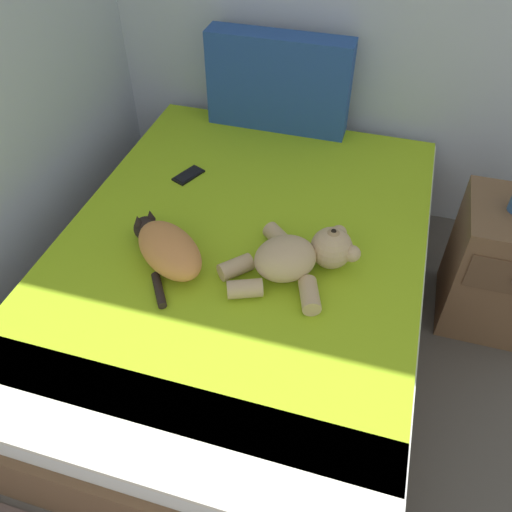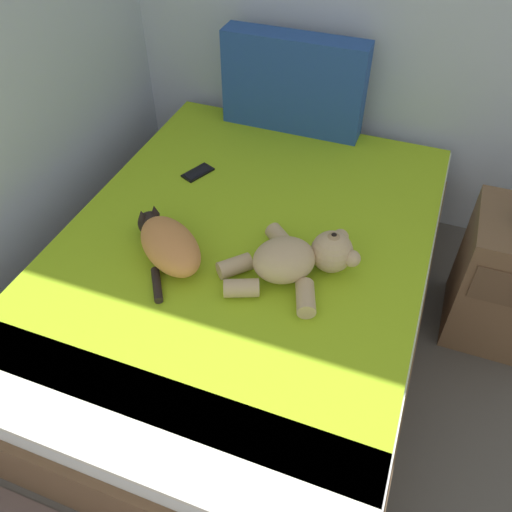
% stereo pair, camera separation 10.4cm
% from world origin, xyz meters
% --- Properties ---
extents(bed, '(1.50, 2.02, 0.53)m').
position_xyz_m(bed, '(1.00, 3.34, 0.26)').
color(bed, brown).
rests_on(bed, ground_plane).
extents(patterned_cushion, '(0.71, 0.14, 0.48)m').
position_xyz_m(patterned_cushion, '(0.91, 4.26, 0.77)').
color(patterned_cushion, '#264C99').
rests_on(patterned_cushion, bed).
extents(cat, '(0.40, 0.40, 0.15)m').
position_xyz_m(cat, '(0.77, 3.15, 0.60)').
color(cat, '#D18447').
rests_on(cat, bed).
extents(teddy_bear, '(0.51, 0.42, 0.17)m').
position_xyz_m(teddy_bear, '(1.26, 3.25, 0.60)').
color(teddy_bear, tan).
rests_on(teddy_bear, bed).
extents(cell_phone, '(0.13, 0.16, 0.01)m').
position_xyz_m(cell_phone, '(0.63, 3.70, 0.53)').
color(cell_phone, black).
rests_on(cell_phone, bed).
extents(nightstand, '(0.43, 0.45, 0.62)m').
position_xyz_m(nightstand, '(2.08, 3.74, 0.31)').
color(nightstand, brown).
rests_on(nightstand, ground_plane).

